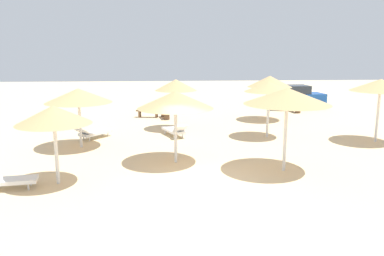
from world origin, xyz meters
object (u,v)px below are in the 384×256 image
(parasol_6, at_px, (381,85))
(bench_0, at_px, (294,107))
(parasol_4, at_px, (269,87))
(lounger_0, at_px, (94,132))
(parasol_1, at_px, (54,115))
(parasol_3, at_px, (176,86))
(parasol_9, at_px, (287,96))
(parasol_7, at_px, (175,100))
(lounger_1, at_px, (4,180))
(lounger_3, at_px, (175,130))
(parasol_0, at_px, (78,96))
(bench_2, at_px, (165,113))
(parked_car, at_px, (296,97))
(parasol_8, at_px, (270,82))
(bench_1, at_px, (148,112))

(parasol_6, height_order, bench_0, parasol_6)
(parasol_4, relative_size, lounger_0, 1.47)
(parasol_1, relative_size, parasol_3, 0.95)
(parasol_9, height_order, bench_0, parasol_9)
(parasol_7, height_order, lounger_1, parasol_7)
(parasol_6, distance_m, lounger_3, 10.04)
(parasol_0, relative_size, lounger_0, 1.56)
(lounger_3, bearing_deg, lounger_0, -176.20)
(parasol_1, xyz_separation_m, parasol_9, (7.90, 0.88, 0.43))
(lounger_1, distance_m, bench_2, 13.42)
(parasol_3, xyz_separation_m, parked_car, (8.98, 6.79, -1.58))
(parasol_7, height_order, lounger_3, parasol_7)
(parasol_7, relative_size, bench_2, 1.90)
(parasol_6, bearing_deg, bench_2, 145.13)
(parasol_7, relative_size, bench_0, 1.91)
(parasol_8, distance_m, bench_0, 4.43)
(parasol_4, bearing_deg, parasol_9, -98.20)
(bench_1, distance_m, bench_2, 1.18)
(parasol_4, xyz_separation_m, parasol_9, (-0.78, -5.44, 0.22))
(parasol_0, height_order, lounger_1, parasol_0)
(parasol_0, xyz_separation_m, lounger_1, (-1.29, -5.33, -2.02))
(bench_2, bearing_deg, parasol_0, -118.23)
(parasol_4, distance_m, lounger_3, 5.17)
(parasol_6, bearing_deg, lounger_3, 169.12)
(parasol_6, bearing_deg, bench_1, 146.40)
(lounger_3, height_order, bench_1, lounger_3)
(parasol_8, relative_size, parasol_9, 0.89)
(parasol_7, bearing_deg, parked_car, 55.18)
(lounger_0, bearing_deg, parasol_3, 26.41)
(parasol_8, height_order, bench_1, parasol_8)
(lounger_1, bearing_deg, bench_0, 45.44)
(parasol_7, xyz_separation_m, parked_car, (9.18, 13.19, -1.65))
(parasol_0, bearing_deg, lounger_1, -103.59)
(lounger_1, xyz_separation_m, bench_2, (5.09, 12.42, 0.02))
(parasol_1, bearing_deg, parasol_8, 47.69)
(parasol_0, relative_size, lounger_1, 1.53)
(parasol_9, bearing_deg, parasol_6, 35.52)
(parasol_3, xyz_separation_m, lounger_1, (-5.71, -9.05, -2.08))
(parasol_4, bearing_deg, bench_1, 135.87)
(parasol_1, relative_size, bench_0, 1.70)
(lounger_1, height_order, bench_2, lounger_1)
(parasol_4, height_order, parasol_7, parasol_7)
(parasol_6, bearing_deg, parasol_7, -163.99)
(parasol_4, relative_size, parasol_9, 0.90)
(lounger_0, relative_size, bench_0, 1.23)
(lounger_1, xyz_separation_m, bench_0, (14.12, 14.34, 0.02))
(parasol_0, relative_size, parked_car, 0.71)
(parasol_3, bearing_deg, parasol_7, -91.74)
(parasol_7, bearing_deg, parasol_0, 147.56)
(lounger_1, xyz_separation_m, parked_car, (14.69, 15.84, 0.50))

